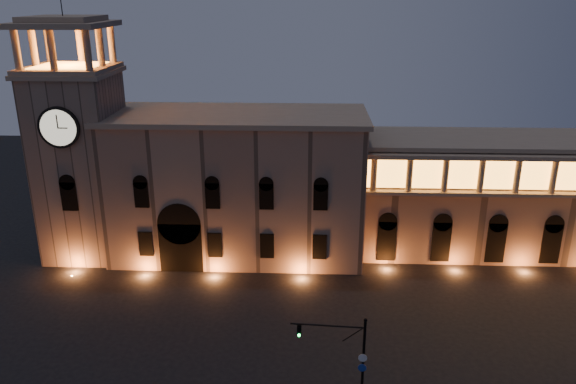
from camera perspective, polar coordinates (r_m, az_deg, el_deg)
name	(u,v)px	position (r m, az deg, el deg)	size (l,w,h in m)	color
ground	(232,357)	(52.66, -5.73, -16.30)	(160.00, 160.00, 0.00)	black
government_building	(237,185)	(68.36, -5.22, 0.72)	(30.80, 12.80, 17.60)	#90725E
clock_tower	(81,156)	(71.18, -20.32, 3.47)	(9.80, 9.80, 32.40)	#90725E
colonnade_wing	(514,194)	(74.53, 21.99, -0.22)	(40.60, 11.50, 14.50)	#8A6C58
traffic_light	(350,361)	(45.02, 6.33, -16.69)	(5.89, 0.79, 8.08)	black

